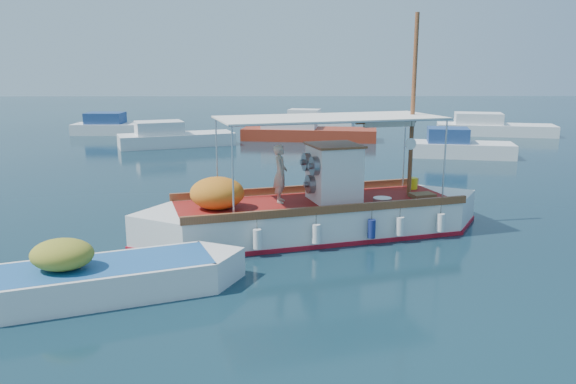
{
  "coord_description": "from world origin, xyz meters",
  "views": [
    {
      "loc": [
        -0.85,
        -15.52,
        4.95
      ],
      "look_at": [
        -0.65,
        0.0,
        1.46
      ],
      "focal_mm": 35.0,
      "sensor_mm": 36.0,
      "label": 1
    }
  ],
  "objects": [
    {
      "name": "bg_boat_far_n",
      "position": [
        1.74,
        29.08,
        0.49
      ],
      "size": [
        6.32,
        3.46,
        1.8
      ],
      "rotation": [
        0.0,
        0.0,
        -0.26
      ],
      "color": "silver",
      "rests_on": "ground"
    },
    {
      "name": "dinghy",
      "position": [
        -4.8,
        -3.88,
        0.33
      ],
      "size": [
        6.05,
        3.35,
        1.58
      ],
      "rotation": [
        0.0,
        0.0,
        0.36
      ],
      "color": "white",
      "rests_on": "ground"
    },
    {
      "name": "bg_boat_far_w",
      "position": [
        -13.02,
        26.2,
        0.49
      ],
      "size": [
        6.63,
        2.48,
        1.8
      ],
      "rotation": [
        0.0,
        0.0,
        -0.03
      ],
      "color": "silver",
      "rests_on": "ground"
    },
    {
      "name": "bg_boat_nw",
      "position": [
        -7.62,
        19.74,
        0.49
      ],
      "size": [
        7.47,
        4.72,
        1.8
      ],
      "rotation": [
        0.0,
        0.0,
        0.36
      ],
      "color": "silver",
      "rests_on": "ground"
    },
    {
      "name": "bg_boat_e",
      "position": [
        14.62,
        25.37,
        0.49
      ],
      "size": [
        8.58,
        4.39,
        1.8
      ],
      "rotation": [
        0.0,
        0.0,
        -0.23
      ],
      "color": "silver",
      "rests_on": "ground"
    },
    {
      "name": "bg_boat_ne",
      "position": [
        9.09,
        15.33,
        0.49
      ],
      "size": [
        5.78,
        3.23,
        1.8
      ],
      "rotation": [
        0.0,
        0.0,
        -0.2
      ],
      "color": "silver",
      "rests_on": "ground"
    },
    {
      "name": "bg_boat_n",
      "position": [
        0.83,
        22.78,
        0.49
      ],
      "size": [
        9.37,
        4.18,
        1.8
      ],
      "rotation": [
        0.0,
        0.0,
        -0.16
      ],
      "color": "maroon",
      "rests_on": "ground"
    },
    {
      "name": "fishing_caique",
      "position": [
        0.15,
        0.71,
        0.59
      ],
      "size": [
        10.57,
        5.09,
        6.71
      ],
      "rotation": [
        0.0,
        0.0,
        0.28
      ],
      "color": "white",
      "rests_on": "ground"
    },
    {
      "name": "ground",
      "position": [
        0.0,
        0.0,
        0.0
      ],
      "size": [
        160.0,
        160.0,
        0.0
      ],
      "primitive_type": "plane",
      "color": "black",
      "rests_on": "ground"
    }
  ]
}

